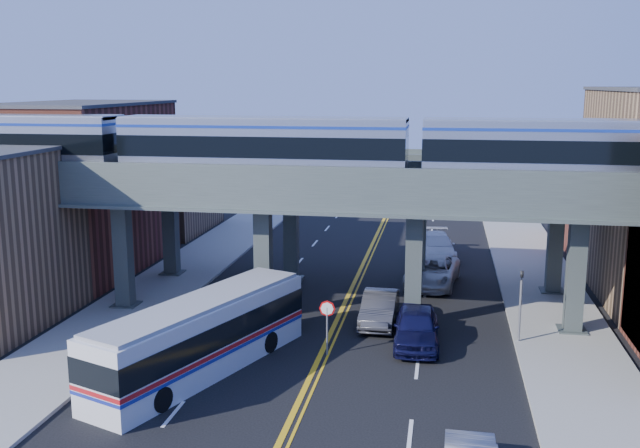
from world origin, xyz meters
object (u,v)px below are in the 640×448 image
Objects in this scene: transit_bus at (202,337)px; car_lane_b at (380,308)px; car_lane_c at (432,272)px; transit_train at (263,146)px; car_lane_a at (416,327)px; stop_sign at (327,319)px; traffic_signal at (521,298)px; car_lane_d at (436,246)px.

transit_bus is 10.47m from car_lane_b.
transit_bus is at bearing -114.42° from car_lane_c.
car_lane_a is (8.23, -3.00, -8.32)m from transit_train.
stop_sign is at bearing -155.58° from car_lane_a.
transit_bus reaches higher than stop_sign.
car_lane_d is at bearing 104.11° from traffic_signal.
car_lane_a is at bearing -168.41° from traffic_signal.
transit_train is at bearing 14.86° from transit_bus.
traffic_signal reaches higher than stop_sign.
car_lane_c is at bearing 41.12° from transit_train.
car_lane_d is (0.14, 7.06, 0.02)m from car_lane_c.
transit_bus reaches higher than car_lane_c.
stop_sign is 0.43× the size of car_lane_d.
traffic_signal is 0.66× the size of car_lane_c.
car_lane_a is 1.06× the size of car_lane_b.
car_lane_d is at bearing -2.29° from transit_bus.
transit_train is at bearing -126.96° from car_lane_d.
traffic_signal is at bearing -46.17° from transit_bus.
traffic_signal is at bearing -14.60° from car_lane_b.
transit_train reaches higher than car_lane_c.
transit_bus is at bearing -119.19° from car_lane_d.
transit_bus is at bearing -157.30° from traffic_signal.
car_lane_d is (2.72, 14.85, 0.07)m from car_lane_b.
car_lane_d is at bearing 85.81° from car_lane_a.
stop_sign is at bearing -111.73° from car_lane_b.
car_lane_d reaches higher than car_lane_b.
traffic_signal is 0.77× the size of car_lane_a.
transit_bus reaches higher than car_lane_d.
car_lane_c is at bearing 114.21° from traffic_signal.
stop_sign is (4.21, -5.00, -7.46)m from transit_train.
stop_sign is at bearing -109.18° from car_lane_d.
transit_train is 14.96m from traffic_signal.
transit_bus is 10.33m from car_lane_a.
stop_sign is at bearing -161.37° from traffic_signal.
stop_sign is 9.41m from traffic_signal.
stop_sign is 0.64× the size of traffic_signal.
car_lane_a is 0.86× the size of car_lane_d.
transit_bus is at bearing -96.27° from transit_train.
traffic_signal is 0.34× the size of transit_bus.
car_lane_d is at bearing 58.81° from transit_train.
car_lane_c is (-4.34, 9.65, -1.43)m from traffic_signal.
traffic_signal reaches higher than car_lane_d.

